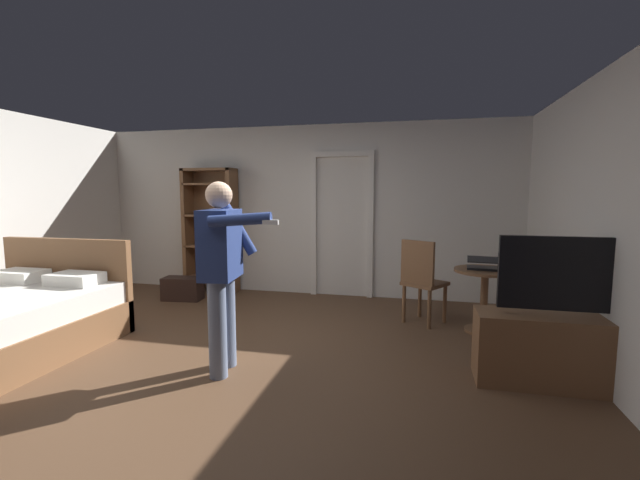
{
  "coord_description": "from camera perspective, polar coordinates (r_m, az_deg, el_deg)",
  "views": [
    {
      "loc": [
        1.72,
        -3.36,
        1.53
      ],
      "look_at": [
        0.88,
        0.22,
        1.11
      ],
      "focal_mm": 23.35,
      "sensor_mm": 36.0,
      "label": 1
    }
  ],
  "objects": [
    {
      "name": "wall_right",
      "position": [
        3.68,
        37.08,
        1.03
      ],
      "size": [
        0.12,
        5.59,
        2.52
      ],
      "primitive_type": "cube",
      "color": "silver",
      "rests_on": "ground_plane"
    },
    {
      "name": "tv_flatscreen",
      "position": [
        3.87,
        30.23,
        -12.17
      ],
      "size": [
        1.29,
        0.4,
        1.2
      ],
      "color": "brown",
      "rests_on": "ground_plane"
    },
    {
      "name": "wooden_chair",
      "position": [
        4.99,
        13.75,
        -5.1
      ],
      "size": [
        0.58,
        0.58,
        0.99
      ],
      "color": "brown",
      "rests_on": "ground_plane"
    },
    {
      "name": "person_blue_shirt",
      "position": [
        3.58,
        -13.27,
        -3.2
      ],
      "size": [
        0.74,
        0.59,
        1.62
      ],
      "color": "slate",
      "rests_on": "ground_plane"
    },
    {
      "name": "bottle_on_table",
      "position": [
        4.81,
        23.55,
        -2.7
      ],
      "size": [
        0.06,
        0.06,
        0.25
      ],
      "color": "#1F3730",
      "rests_on": "side_table"
    },
    {
      "name": "laptop",
      "position": [
        4.83,
        21.41,
        -3.22
      ],
      "size": [
        0.35,
        0.36,
        0.15
      ],
      "color": "black",
      "rests_on": "side_table"
    },
    {
      "name": "bookshelf",
      "position": [
        6.66,
        -14.65,
        1.84
      ],
      "size": [
        0.81,
        0.32,
        1.9
      ],
      "color": "brown",
      "rests_on": "ground_plane"
    },
    {
      "name": "suitcase_dark",
      "position": [
        6.32,
        -18.31,
        -6.34
      ],
      "size": [
        0.57,
        0.34,
        0.33
      ],
      "primitive_type": "cube",
      "rotation": [
        0.0,
        0.0,
        0.11
      ],
      "color": "black",
      "rests_on": "ground_plane"
    },
    {
      "name": "side_table",
      "position": [
        4.93,
        21.6,
        -6.35
      ],
      "size": [
        0.66,
        0.66,
        0.7
      ],
      "color": "brown",
      "rests_on": "ground_plane"
    },
    {
      "name": "doorway_frame",
      "position": [
        6.12,
        3.02,
        3.59
      ],
      "size": [
        0.93,
        0.08,
        2.13
      ],
      "color": "white",
      "rests_on": "ground_plane"
    },
    {
      "name": "wall_back",
      "position": [
        6.34,
        -2.52,
        4.05
      ],
      "size": [
        6.55,
        0.12,
        2.52
      ],
      "primitive_type": "cube",
      "color": "silver",
      "rests_on": "ground_plane"
    },
    {
      "name": "ground_plane",
      "position": [
        4.07,
        -13.36,
        -15.74
      ],
      "size": [
        6.94,
        6.94,
        0.0
      ],
      "primitive_type": "plane",
      "color": "brown"
    }
  ]
}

